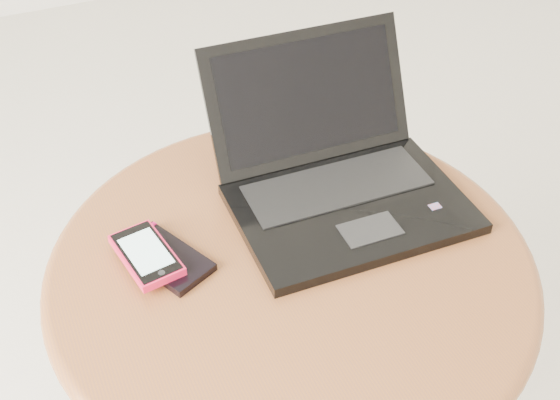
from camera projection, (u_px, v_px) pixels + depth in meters
name	position (u px, v px, depth m)	size (l,w,h in m)	color
table	(291.00, 311.00, 1.03)	(0.67, 0.67, 0.53)	#4C2B15
laptop	(338.00, 175.00, 1.03)	(0.34, 0.33, 0.20)	black
phone_black	(165.00, 258.00, 0.95)	(0.11, 0.14, 0.01)	black
phone_pink	(146.00, 255.00, 0.93)	(0.08, 0.12, 0.01)	red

